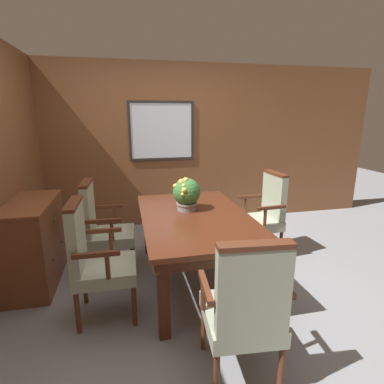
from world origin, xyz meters
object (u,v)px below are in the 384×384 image
object	(u,v)px
chair_left_far	(102,226)
potted_plant	(186,194)
chair_head_near	(245,308)
chair_left_near	(95,257)
sideboard_cabinet	(34,243)
dining_table	(195,224)
chair_right_far	(264,212)

from	to	relation	value
chair_left_far	potted_plant	xyz separation A→B (m)	(0.88, -0.19, 0.35)
chair_head_near	chair_left_near	xyz separation A→B (m)	(-0.96, 0.90, 0.00)
sideboard_cabinet	chair_left_far	bearing A→B (deg)	4.04
dining_table	potted_plant	bearing A→B (deg)	105.67
dining_table	chair_left_near	size ratio (longest dim) A/B	1.67
dining_table	chair_head_near	bearing A→B (deg)	-89.32
chair_left_near	potted_plant	xyz separation A→B (m)	(0.90, 0.55, 0.35)
dining_table	sideboard_cabinet	bearing A→B (deg)	168.59
dining_table	sideboard_cabinet	size ratio (longest dim) A/B	1.81
chair_right_far	chair_left_near	size ratio (longest dim) A/B	1.00
chair_left_near	sideboard_cabinet	bearing A→B (deg)	44.32
chair_left_far	chair_left_near	bearing A→B (deg)	-178.96
chair_right_far	potted_plant	world-z (taller)	potted_plant
chair_right_far	chair_head_near	bearing A→B (deg)	-32.90
chair_left_near	sideboard_cabinet	world-z (taller)	chair_left_near
chair_head_near	chair_right_far	size ratio (longest dim) A/B	1.00
sideboard_cabinet	chair_right_far	bearing A→B (deg)	2.04
chair_head_near	sideboard_cabinet	size ratio (longest dim) A/B	1.08
dining_table	chair_right_far	distance (m)	1.04
sideboard_cabinet	potted_plant	bearing A→B (deg)	-5.17
chair_head_near	sideboard_cabinet	bearing A→B (deg)	-39.52
chair_left_far	chair_head_near	xyz separation A→B (m)	(0.95, -1.65, 0.00)
dining_table	chair_head_near	world-z (taller)	chair_head_near
chair_left_far	chair_head_near	size ratio (longest dim) A/B	1.00
potted_plant	chair_head_near	bearing A→B (deg)	-87.39
chair_left_near	sideboard_cabinet	size ratio (longest dim) A/B	1.08
potted_plant	sideboard_cabinet	xyz separation A→B (m)	(-1.55, 0.14, -0.47)
dining_table	chair_left_far	bearing A→B (deg)	158.37
chair_head_near	dining_table	bearing A→B (deg)	-84.21
chair_head_near	potted_plant	xyz separation A→B (m)	(-0.07, 1.46, 0.35)
sideboard_cabinet	chair_head_near	bearing A→B (deg)	-44.63
chair_left_near	sideboard_cabinet	distance (m)	0.96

